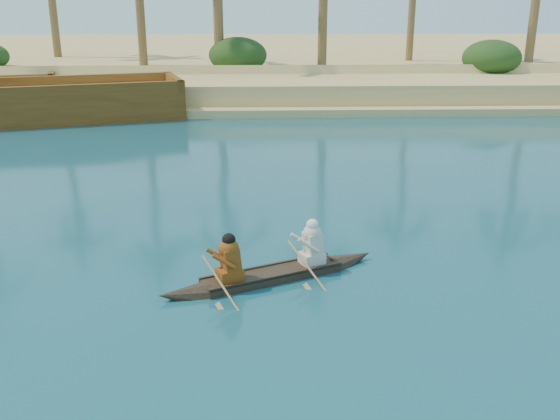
{
  "coord_description": "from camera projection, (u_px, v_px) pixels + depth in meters",
  "views": [
    {
      "loc": [
        -2.41,
        -5.88,
        4.96
      ],
      "look_at": [
        -2.01,
        5.83,
        1.05
      ],
      "focal_mm": 40.0,
      "sensor_mm": 36.0,
      "label": 1
    }
  ],
  "objects": [
    {
      "name": "sandy_embankment",
      "position": [
        287.0,
        59.0,
        51.5
      ],
      "size": [
        150.0,
        51.0,
        1.5
      ],
      "color": "#D0BB75",
      "rests_on": "ground"
    },
    {
      "name": "barge_mid",
      "position": [
        41.0,
        104.0,
        27.47
      ],
      "size": [
        12.76,
        7.3,
        2.02
      ],
      "rotation": [
        0.0,
        0.0,
        0.29
      ],
      "color": "brown",
      "rests_on": "ground"
    },
    {
      "name": "shrub_cluster",
      "position": [
        299.0,
        70.0,
        36.7
      ],
      "size": [
        100.0,
        6.0,
        2.4
      ],
      "primitive_type": null,
      "color": "#1C3914",
      "rests_on": "ground"
    },
    {
      "name": "canoe",
      "position": [
        272.0,
        268.0,
        11.69
      ],
      "size": [
        4.26,
        2.37,
        1.22
      ],
      "rotation": [
        0.0,
        0.0,
        0.43
      ],
      "color": "#342A1C",
      "rests_on": "ground"
    }
  ]
}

